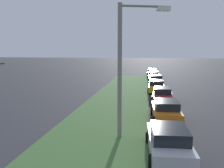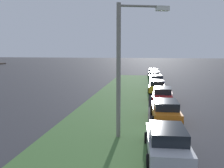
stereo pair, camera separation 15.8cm
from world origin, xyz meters
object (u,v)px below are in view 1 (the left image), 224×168
at_px(parked_car_yellow, 156,86).
at_px(parked_car_blue, 156,80).
at_px(streetlight, 126,62).
at_px(parked_car_silver, 169,142).
at_px(parked_car_red, 162,95).
at_px(parked_car_green, 154,76).
at_px(parked_car_black, 152,73).
at_px(parked_car_orange, 166,110).

distance_m(parked_car_yellow, parked_car_blue, 6.08).
xyz_separation_m(parked_car_blue, streetlight, (-21.57, 2.36, 3.67)).
bearing_deg(parked_car_yellow, parked_car_silver, -178.42).
distance_m(parked_car_red, parked_car_green, 17.39).
relative_size(parked_car_blue, parked_car_black, 1.00).
relative_size(parked_car_orange, parked_car_red, 0.99).
bearing_deg(parked_car_yellow, parked_car_green, 1.67).
distance_m(parked_car_red, parked_car_yellow, 5.52).
bearing_deg(streetlight, parked_car_black, -3.56).
bearing_deg(parked_car_silver, parked_car_green, -2.94).
height_order(parked_car_yellow, parked_car_blue, same).
xyz_separation_m(parked_car_red, parked_car_yellow, (5.50, 0.41, 0.00)).
bearing_deg(streetlight, parked_car_red, -14.85).
relative_size(parked_car_silver, parked_car_yellow, 1.01).
bearing_deg(parked_car_green, parked_car_blue, -176.85).
bearing_deg(parked_car_red, parked_car_silver, -178.54).
height_order(parked_car_yellow, streetlight, streetlight).
xyz_separation_m(parked_car_red, parked_car_green, (17.39, 0.44, 0.00)).
bearing_deg(parked_car_green, parked_car_black, 3.04).
xyz_separation_m(parked_car_red, streetlight, (-9.98, 2.65, 3.67)).
xyz_separation_m(parked_car_silver, parked_car_orange, (5.91, -0.30, 0.00)).
height_order(parked_car_silver, parked_car_red, same).
bearing_deg(parked_car_black, streetlight, 178.65).
distance_m(parked_car_blue, parked_car_black, 11.63).
distance_m(parked_car_orange, parked_car_yellow, 11.55).
height_order(parked_car_silver, parked_car_blue, same).
relative_size(parked_car_orange, parked_car_green, 1.01).
height_order(parked_car_orange, parked_car_blue, same).
xyz_separation_m(parked_car_orange, parked_car_blue, (17.63, 0.18, 0.00)).
bearing_deg(parked_car_green, streetlight, 177.01).
height_order(parked_car_red, parked_car_blue, same).
relative_size(parked_car_red, parked_car_yellow, 1.01).
bearing_deg(parked_car_orange, parked_car_green, -1.66).
height_order(parked_car_silver, parked_car_yellow, same).
distance_m(parked_car_orange, parked_car_blue, 17.63).
xyz_separation_m(parked_car_silver, parked_car_black, (35.17, 0.17, 0.00)).
distance_m(parked_car_blue, streetlight, 22.00).
distance_m(parked_car_silver, parked_car_black, 35.17).
height_order(parked_car_red, parked_car_yellow, same).
xyz_separation_m(parked_car_yellow, parked_car_green, (11.88, 0.02, 0.00)).
height_order(parked_car_green, parked_car_black, same).
bearing_deg(parked_car_red, parked_car_green, 4.85).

